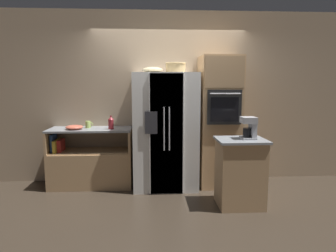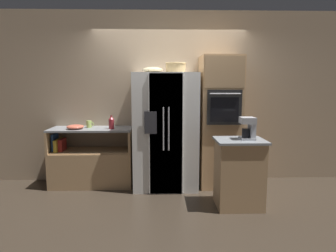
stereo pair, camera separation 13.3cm
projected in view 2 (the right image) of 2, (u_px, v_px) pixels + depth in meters
name	position (u px, v px, depth m)	size (l,w,h in m)	color
ground_plane	(170.00, 187.00, 4.76)	(20.00, 20.00, 0.00)	#382D23
wall_back	(169.00, 97.00, 5.01)	(12.00, 0.06, 2.80)	tan
counter_left	(92.00, 164.00, 4.82)	(1.29, 0.55, 0.93)	tan
refrigerator	(165.00, 131.00, 4.68)	(0.98, 0.77, 1.79)	white
wall_oven	(220.00, 122.00, 4.74)	(0.62, 0.69, 2.06)	tan
island_counter	(239.00, 173.00, 3.96)	(0.64, 0.53, 0.91)	tan
wicker_basket	(176.00, 67.00, 4.48)	(0.31, 0.31, 0.15)	tan
fruit_bowl	(153.00, 70.00, 4.48)	(0.31, 0.31, 0.08)	beige
bottle_tall	(111.00, 122.00, 4.65)	(0.08, 0.08, 0.21)	maroon
mug	(89.00, 124.00, 4.80)	(0.12, 0.08, 0.11)	#B2D166
mixing_bowl	(75.00, 127.00, 4.65)	(0.27, 0.27, 0.07)	#DB664C
coffee_maker	(249.00, 127.00, 3.88)	(0.18, 0.20, 0.29)	#B2B2B7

